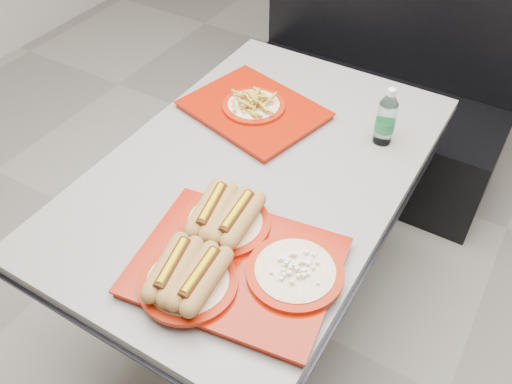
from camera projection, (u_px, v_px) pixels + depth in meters
The scene contains 6 objects.
ground at pixel (257, 302), 2.25m from camera, with size 6.00×6.00×0.00m, color gray.
diner_table at pixel (257, 203), 1.85m from camera, with size 0.92×1.42×0.75m.
booth_bench at pixel (372, 93), 2.65m from camera, with size 1.30×0.57×1.35m.
tray_near at pixel (229, 257), 1.41m from camera, with size 0.57×0.48×0.11m.
tray_far at pixel (254, 107), 1.92m from camera, with size 0.53×0.46×0.09m.
water_bottle at pixel (386, 120), 1.76m from camera, with size 0.06×0.06×0.20m.
Camera 1 is at (0.67, -1.12, 1.89)m, focal length 38.00 mm.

